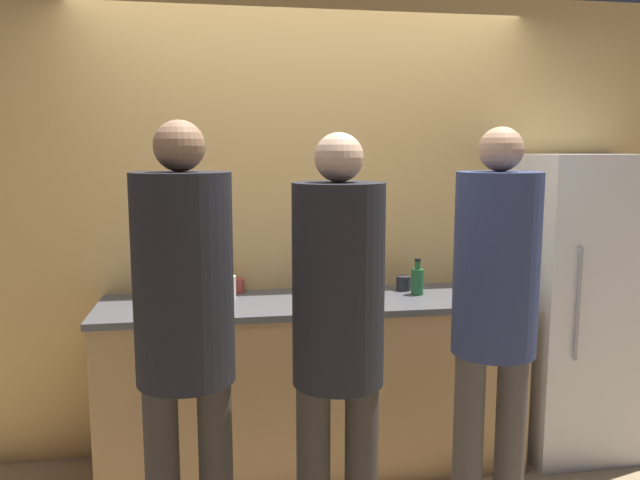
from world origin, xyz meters
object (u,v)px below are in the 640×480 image
at_px(person_center, 338,328).
at_px(potted_plant, 187,275).
at_px(refrigerator, 579,304).
at_px(bottle_green, 417,280).
at_px(fruit_bowl, 346,284).
at_px(cup_black, 404,283).
at_px(person_right, 495,302).
at_px(utensil_crock, 225,286).
at_px(cup_red, 237,286).
at_px(person_left, 185,321).

distance_m(person_center, potted_plant, 1.31).
height_order(refrigerator, bottle_green, refrigerator).
height_order(fruit_bowl, potted_plant, potted_plant).
bearing_deg(fruit_bowl, cup_black, 1.74).
bearing_deg(person_right, potted_plant, 143.43).
xyz_separation_m(person_right, potted_plant, (-1.31, 0.97, -0.03)).
distance_m(fruit_bowl, utensil_crock, 0.67).
height_order(person_right, potted_plant, person_right).
height_order(person_center, cup_black, person_center).
bearing_deg(fruit_bowl, bottle_green, -15.21).
bearing_deg(potted_plant, bottle_green, -6.30).
distance_m(refrigerator, cup_red, 1.96).
xyz_separation_m(cup_red, cup_black, (0.94, -0.10, 0.00)).
height_order(refrigerator, cup_red, refrigerator).
xyz_separation_m(person_right, cup_black, (-0.10, 0.95, -0.12)).
height_order(person_left, cup_black, person_left).
relative_size(person_center, fruit_bowl, 5.29).
xyz_separation_m(person_center, person_right, (0.71, 0.19, 0.03)).
relative_size(person_center, bottle_green, 8.82).
bearing_deg(utensil_crock, cup_red, 63.27).
xyz_separation_m(person_right, fruit_bowl, (-0.44, 0.94, -0.11)).
bearing_deg(potted_plant, person_right, -36.57).
distance_m(person_left, person_center, 0.57).
height_order(fruit_bowl, bottle_green, bottle_green).
bearing_deg(potted_plant, person_left, -87.86).
bearing_deg(cup_black, refrigerator, -8.44).
bearing_deg(person_left, fruit_bowl, 52.15).
bearing_deg(cup_black, cup_red, 174.04).
bearing_deg(potted_plant, refrigerator, -4.48).
bearing_deg(fruit_bowl, person_center, -103.40).
xyz_separation_m(person_left, fruit_bowl, (0.83, 1.07, -0.12)).
relative_size(person_right, bottle_green, 8.97).
bearing_deg(person_center, fruit_bowl, 76.60).
distance_m(person_center, person_right, 0.74).
xyz_separation_m(refrigerator, fruit_bowl, (-1.34, 0.14, 0.13)).
xyz_separation_m(person_center, cup_black, (0.61, 1.14, -0.09)).
distance_m(fruit_bowl, cup_red, 0.61).
bearing_deg(cup_black, bottle_green, -68.90).
xyz_separation_m(utensil_crock, bottle_green, (1.05, -0.07, 0.01)).
relative_size(person_left, person_right, 1.01).
bearing_deg(utensil_crock, cup_black, 2.25).
bearing_deg(bottle_green, potted_plant, 173.70).
distance_m(refrigerator, fruit_bowl, 1.35).
relative_size(fruit_bowl, bottle_green, 1.67).
xyz_separation_m(refrigerator, utensil_crock, (-2.01, 0.11, 0.15)).
distance_m(person_left, bottle_green, 1.55).
xyz_separation_m(person_right, cup_red, (-1.04, 1.05, -0.12)).
distance_m(person_left, utensil_crock, 1.06).
bearing_deg(person_right, refrigerator, 41.69).
relative_size(person_center, cup_black, 21.67).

